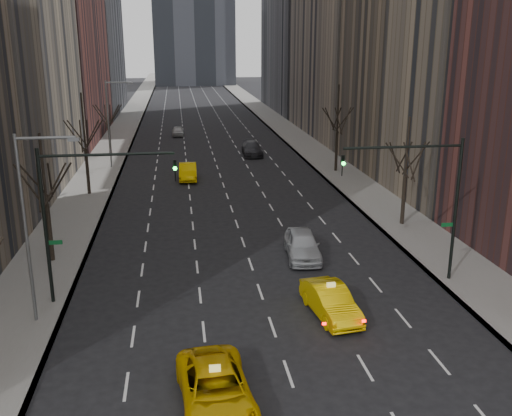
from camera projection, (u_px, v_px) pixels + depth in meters
name	position (u px, v px, depth m)	size (l,w,h in m)	color
sidewalk_left	(122.00, 132.00, 84.35)	(4.50, 320.00, 0.15)	slate
sidewalk_right	(284.00, 129.00, 87.58)	(4.50, 320.00, 0.15)	slate
tree_lw_b	(47.00, 204.00, 33.94)	(3.36, 3.50, 7.82)	black
tree_lw_c	(86.00, 150.00, 49.06)	(3.36, 3.50, 8.74)	black
tree_lw_d	(109.00, 126.00, 66.30)	(3.36, 3.50, 7.36)	black
tree_rw_b	(405.00, 176.00, 40.91)	(3.36, 3.50, 7.82)	black
tree_rw_c	(337.00, 133.00, 57.93)	(3.36, 3.50, 8.74)	black
traffic_mast_left	(78.00, 201.00, 28.12)	(6.69, 0.39, 8.00)	black
traffic_mast_right	(428.00, 188.00, 30.53)	(6.69, 0.39, 8.00)	black
streetlight_near	(32.00, 211.00, 25.96)	(2.83, 0.22, 9.00)	slate
streetlight_far	(111.00, 115.00, 59.22)	(2.83, 0.22, 9.00)	slate
taxi_suv	(216.00, 390.00, 20.90)	(2.56, 5.56, 1.55)	#DBA704
taxi_sedan	(330.00, 301.00, 27.99)	(1.63, 4.67, 1.54)	yellow
silver_sedan_ahead	(302.00, 245.00, 35.50)	(2.02, 5.01, 1.71)	#ADB0B5
far_taxi	(188.00, 172.00, 55.59)	(1.68, 4.81, 1.59)	#FFC905
far_suv_grey	(252.00, 149.00, 67.36)	(2.24, 5.50, 1.60)	#2E2D32
far_car_white	(178.00, 131.00, 81.21)	(1.60, 3.96, 1.35)	#B8B8B8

